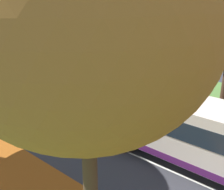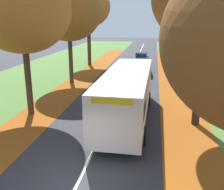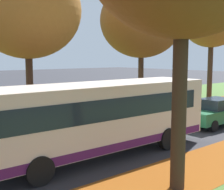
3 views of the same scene
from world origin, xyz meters
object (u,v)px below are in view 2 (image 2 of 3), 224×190
at_px(tree_left_near, 22,9).
at_px(car_green_lead, 136,77).
at_px(tree_left_mid, 69,11).
at_px(tree_left_far, 88,7).
at_px(tree_right_mid, 192,28).
at_px(car_silver_following, 142,67).
at_px(bus, 127,93).
at_px(car_blue_third_in_line, 141,58).
at_px(tree_right_far, 178,20).

distance_m(tree_left_near, car_green_lead, 12.10).
height_order(tree_left_mid, tree_left_far, tree_left_far).
relative_size(tree_right_mid, car_silver_following, 1.67).
relative_size(tree_left_near, car_green_lead, 2.17).
xyz_separation_m(tree_left_far, bus, (7.02, -18.96, -5.71)).
bearing_deg(bus, car_blue_third_in_line, 90.49).
distance_m(tree_left_far, car_green_lead, 14.10).
bearing_deg(bus, car_silver_following, 88.94).
height_order(tree_left_near, tree_right_far, tree_left_near).
height_order(tree_right_mid, bus, tree_right_mid).
xyz_separation_m(tree_left_mid, car_blue_third_in_line, (6.14, 11.71, -5.82)).
bearing_deg(tree_left_near, car_blue_third_in_line, 73.35).
bearing_deg(bus, tree_left_near, 179.54).
bearing_deg(tree_left_far, car_silver_following, -32.72).
xyz_separation_m(tree_left_far, tree_right_far, (11.06, -1.23, -1.53)).
xyz_separation_m(tree_left_far, car_green_lead, (7.00, -10.31, -6.60)).
bearing_deg(tree_right_mid, bus, -117.37).
relative_size(tree_left_near, tree_right_mid, 1.29).
xyz_separation_m(tree_right_mid, car_green_lead, (-4.62, -0.24, -4.43)).
relative_size(tree_left_far, tree_right_mid, 1.40).
relative_size(car_silver_following, car_blue_third_in_line, 1.00).
relative_size(tree_left_mid, car_blue_third_in_line, 2.19).
bearing_deg(tree_right_mid, car_green_lead, -177.00).
distance_m(tree_left_mid, tree_right_far, 13.68).
bearing_deg(tree_right_far, car_silver_following, -137.60).
height_order(tree_left_near, bus, tree_left_near).
distance_m(bus, car_green_lead, 8.70).
bearing_deg(tree_left_far, tree_left_mid, -86.01).
distance_m(tree_left_far, tree_right_mid, 15.53).
distance_m(tree_left_near, tree_right_far, 20.50).
bearing_deg(tree_left_near, car_green_lead, 53.84).
xyz_separation_m(tree_left_far, tree_right_mid, (11.62, -10.07, -2.16)).
relative_size(tree_right_mid, tree_right_far, 0.91).
bearing_deg(tree_left_far, bus, -69.70).
distance_m(car_silver_following, car_blue_third_in_line, 6.26).
bearing_deg(tree_right_mid, car_blue_third_in_line, 112.33).
distance_m(bus, car_blue_third_in_line, 20.55).
height_order(tree_right_mid, car_green_lead, tree_right_mid).
height_order(tree_left_mid, bus, tree_left_mid).
bearing_deg(tree_left_far, tree_right_mid, -40.91).
bearing_deg(tree_right_far, bus, -102.84).
relative_size(tree_left_near, tree_left_mid, 0.98).
bearing_deg(tree_left_near, tree_left_far, 92.17).
height_order(tree_left_near, tree_right_mid, tree_left_near).
bearing_deg(tree_left_mid, car_silver_following, 39.74).
relative_size(tree_left_mid, bus, 0.90).
xyz_separation_m(tree_left_near, tree_left_far, (-0.72, 18.91, 0.86)).
bearing_deg(car_green_lead, tree_left_far, 124.19).
bearing_deg(car_green_lead, tree_right_far, 65.95).
distance_m(tree_left_mid, car_green_lead, 8.58).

